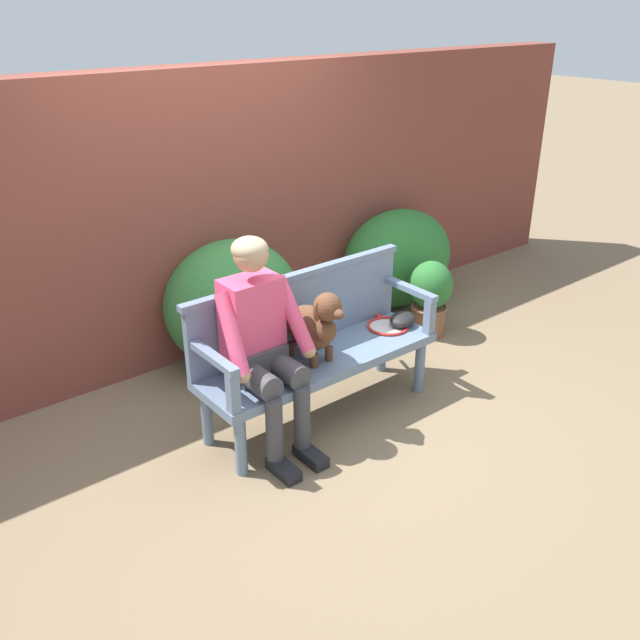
{
  "coord_description": "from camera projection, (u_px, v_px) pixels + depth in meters",
  "views": [
    {
      "loc": [
        -2.38,
        -2.97,
        2.52
      ],
      "look_at": [
        0.0,
        0.0,
        0.7
      ],
      "focal_mm": 38.15,
      "sensor_mm": 36.0,
      "label": 1
    }
  ],
  "objects": [
    {
      "name": "ground_plane",
      "position": [
        320.0,
        415.0,
        4.52
      ],
      "size": [
        40.0,
        40.0,
        0.0
      ],
      "primitive_type": "plane",
      "color": "#7A664C"
    },
    {
      "name": "potted_plant",
      "position": [
        430.0,
        295.0,
        5.46
      ],
      "size": [
        0.35,
        0.35,
        0.63
      ],
      "color": "brown",
      "rests_on": "ground"
    },
    {
      "name": "person_seated",
      "position": [
        260.0,
        338.0,
        3.94
      ],
      "size": [
        0.56,
        0.65,
        1.32
      ],
      "color": "black",
      "rests_on": "ground"
    },
    {
      "name": "bench_backrest",
      "position": [
        299.0,
        308.0,
        4.37
      ],
      "size": [
        1.67,
        0.06,
        0.5
      ],
      "color": "slate",
      "rests_on": "garden_bench"
    },
    {
      "name": "hedge_bush_far_left",
      "position": [
        233.0,
        303.0,
        5.0
      ],
      "size": [
        1.04,
        0.88,
        0.95
      ],
      "primitive_type": "ellipsoid",
      "color": "#337538",
      "rests_on": "ground"
    },
    {
      "name": "tennis_racket",
      "position": [
        386.0,
        324.0,
        4.71
      ],
      "size": [
        0.37,
        0.58,
        0.03
      ],
      "color": "red",
      "rests_on": "garden_bench"
    },
    {
      "name": "bench_armrest_right_end",
      "position": [
        417.0,
        300.0,
        4.61
      ],
      "size": [
        0.06,
        0.5,
        0.28
      ],
      "color": "slate",
      "rests_on": "garden_bench"
    },
    {
      "name": "garden_bench",
      "position": [
        320.0,
        364.0,
        4.35
      ],
      "size": [
        1.63,
        0.5,
        0.45
      ],
      "color": "slate",
      "rests_on": "ground"
    },
    {
      "name": "hedge_bush_mid_left",
      "position": [
        398.0,
        258.0,
        5.97
      ],
      "size": [
        1.08,
        0.76,
        0.86
      ],
      "primitive_type": "ellipsoid",
      "color": "#286B2D",
      "rests_on": "ground"
    },
    {
      "name": "brick_garden_fence",
      "position": [
        203.0,
        215.0,
        5.04
      ],
      "size": [
        8.0,
        0.3,
        2.1
      ],
      "primitive_type": "cube",
      "color": "brown",
      "rests_on": "ground"
    },
    {
      "name": "bench_armrest_left_end",
      "position": [
        220.0,
        371.0,
        3.74
      ],
      "size": [
        0.06,
        0.5,
        0.28
      ],
      "color": "slate",
      "rests_on": "garden_bench"
    },
    {
      "name": "baseball_glove",
      "position": [
        403.0,
        319.0,
        4.7
      ],
      "size": [
        0.27,
        0.25,
        0.09
      ],
      "primitive_type": "ellipsoid",
      "rotation": [
        0.0,
        0.0,
        0.44
      ],
      "color": "black",
      "rests_on": "garden_bench"
    },
    {
      "name": "dog_on_bench",
      "position": [
        315.0,
        325.0,
        4.16
      ],
      "size": [
        0.26,
        0.5,
        0.49
      ],
      "color": "brown",
      "rests_on": "garden_bench"
    }
  ]
}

